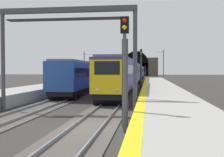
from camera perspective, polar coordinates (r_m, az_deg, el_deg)
The scene contains 13 objects.
ground_plane at distance 13.88m, azimuth -4.93°, elevation -10.15°, with size 320.00×320.00×0.00m, color #302D2B.
platform_right at distance 13.55m, azimuth 13.30°, elevation -8.36°, with size 112.00×4.08×0.98m, color #9E9B93.
platform_right_edge_strip at distance 13.41m, azimuth 5.63°, elevation -6.28°, with size 112.00×0.50×0.01m, color yellow.
track_main_line at distance 13.87m, azimuth -4.93°, elevation -9.98°, with size 160.00×2.84×0.21m.
train_main_approaching at distance 61.90m, azimuth 4.68°, elevation 1.26°, with size 82.34×3.00×4.95m.
train_adjacent_platform at distance 54.85m, azimuth -0.99°, elevation 1.07°, with size 61.26×3.04×4.75m.
railway_signal_near at distance 12.67m, azimuth 2.60°, elevation 2.72°, with size 0.39×0.38×5.26m.
railway_signal_mid at distance 41.53m, azimuth 5.92°, elevation 2.68°, with size 0.39×0.38×5.92m.
railway_signal_far at distance 110.86m, azimuth 6.82°, elevation 1.77°, with size 0.39×0.38×4.79m.
overhead_signal_gantry at distance 19.29m, azimuth -9.18°, elevation 9.32°, with size 0.70×9.45×7.06m.
tunnel_portal at distance 128.41m, azimuth 4.94°, elevation 2.37°, with size 2.61×19.74×11.43m.
catenary_mast_near at distance 65.11m, azimuth -5.67°, elevation 2.43°, with size 0.22×1.78×7.10m.
catenary_mast_far at distance 71.99m, azimuth 10.41°, elevation 2.71°, with size 0.22×2.04×7.98m.
Camera 1 is at (-13.27, -2.90, 2.86)m, focal length 44.90 mm.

